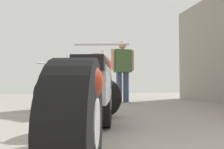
{
  "coord_description": "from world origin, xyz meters",
  "views": [
    {
      "loc": [
        -0.68,
        -0.08,
        0.52
      ],
      "look_at": [
        -0.02,
        2.99,
        0.64
      ],
      "focal_mm": 34.5,
      "sensor_mm": 36.0,
      "label": 1
    }
  ],
  "objects": [
    {
      "name": "motorcycle_maroon_cruiser",
      "position": [
        -0.46,
        1.66,
        0.41
      ],
      "size": [
        0.83,
        2.08,
        0.98
      ],
      "color": "black",
      "rests_on": "ground_plane"
    },
    {
      "name": "mechanic_in_blue",
      "position": [
        0.8,
        5.47,
        0.93
      ],
      "size": [
        0.67,
        0.29,
        1.65
      ],
      "color": "#384766",
      "rests_on": "ground_plane"
    },
    {
      "name": "motorcycle_black_naked",
      "position": [
        -0.56,
        3.62,
        0.37
      ],
      "size": [
        1.43,
        1.54,
        0.89
      ],
      "color": "black",
      "rests_on": "ground_plane"
    },
    {
      "name": "ground_plane",
      "position": [
        0.0,
        3.05,
        0.0
      ],
      "size": [
        14.66,
        14.66,
        0.0
      ],
      "primitive_type": "plane",
      "color": "gray"
    }
  ]
}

